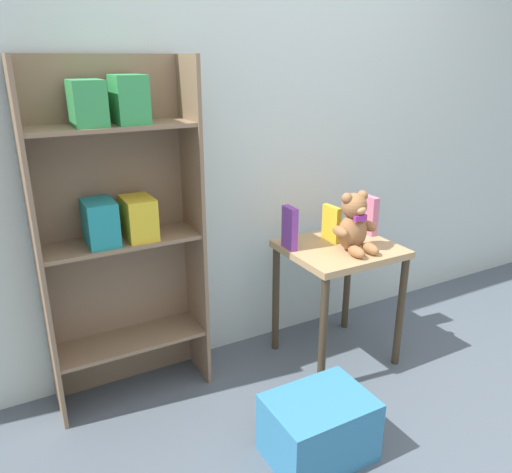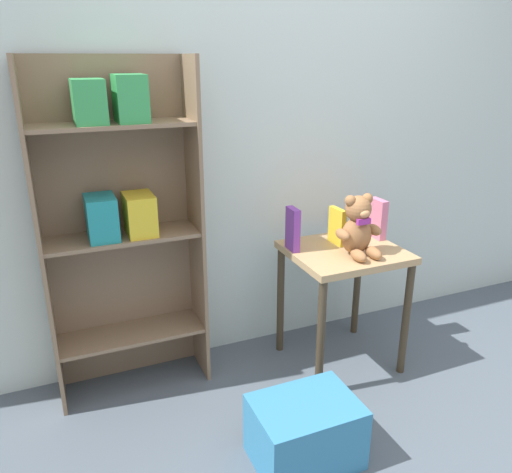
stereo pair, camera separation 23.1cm
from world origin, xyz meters
TOP-DOWN VIEW (x-y plane):
  - wall_back at (0.00, 1.50)m, footprint 4.80×0.06m
  - bookshelf_side at (-0.83, 1.36)m, footprint 0.73×0.27m
  - display_table at (0.24, 1.09)m, footprint 0.56×0.51m
  - teddy_bear at (0.26, 1.00)m, footprint 0.23×0.21m
  - book_standing_purple at (-0.01, 1.18)m, footprint 0.04×0.11m
  - book_standing_yellow at (0.24, 1.17)m, footprint 0.03×0.12m
  - book_standing_pink at (0.49, 1.17)m, footprint 0.04×0.12m
  - storage_bin at (-0.28, 0.51)m, footprint 0.43×0.31m

SIDE VIEW (x-z plane):
  - storage_bin at x=-0.28m, z-range 0.00..0.28m
  - display_table at x=0.24m, z-range 0.22..0.89m
  - book_standing_yellow at x=0.24m, z-range 0.66..0.86m
  - book_standing_pink at x=0.49m, z-range 0.66..0.88m
  - book_standing_purple at x=-0.01m, z-range 0.66..0.88m
  - teddy_bear at x=0.26m, z-range 0.65..0.96m
  - bookshelf_side at x=-0.83m, z-range 0.11..1.71m
  - wall_back at x=0.00m, z-range 0.00..2.50m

